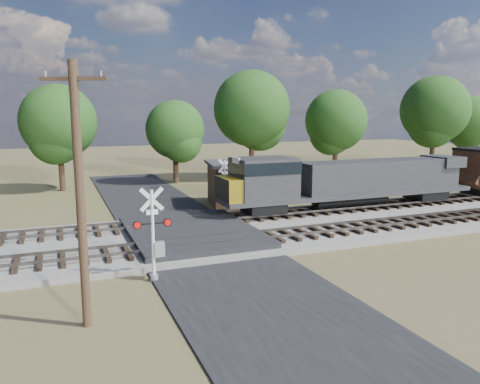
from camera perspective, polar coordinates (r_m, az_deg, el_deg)
name	(u,v)px	position (r m, az deg, el deg)	size (l,w,h in m)	color
ground	(194,241)	(26.74, -5.60, -5.97)	(160.00, 160.00, 0.00)	brown
ballast_bed	(339,222)	(31.30, 12.03, -3.55)	(140.00, 10.00, 0.30)	gray
road	(194,240)	(26.73, -5.60, -5.89)	(7.00, 60.00, 0.08)	black
crossing_panel	(192,234)	(27.13, -5.91, -5.06)	(7.00, 9.00, 0.62)	#262628
track_near	(259,237)	(25.85, 2.33, -5.54)	(140.00, 2.60, 0.33)	black
track_far	(228,218)	(30.35, -1.52, -3.24)	(140.00, 2.60, 0.33)	black
crossing_signal_near	(155,242)	(20.39, -10.32, -6.07)	(1.66, 0.36, 4.11)	silver
crossing_signal_far	(224,191)	(33.46, -1.99, 0.14)	(1.61, 0.36, 3.98)	silver
utility_pole	(80,191)	(16.03, -18.95, 0.13)	(2.01, 1.00, 8.81)	#321F17
equipment_shed	(240,183)	(36.64, 0.02, 1.08)	(5.82, 5.82, 3.41)	#402C1B
treeline	(250,118)	(49.77, 1.17, 8.99)	(82.28, 10.73, 11.73)	black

